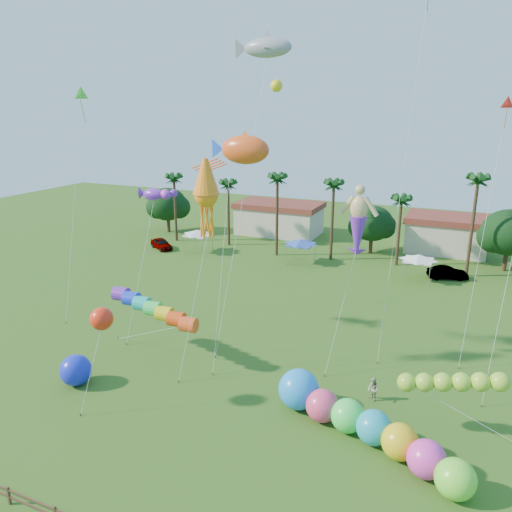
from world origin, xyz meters
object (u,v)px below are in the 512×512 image
at_px(car_a, 161,244).
at_px(blue_ball, 76,370).
at_px(caterpillar_inflatable, 360,423).
at_px(spectator_b, 373,390).
at_px(car_b, 448,273).

distance_m(car_a, blue_ball, 34.77).
distance_m(caterpillar_inflatable, blue_ball, 19.45).
bearing_deg(spectator_b, car_b, 131.31).
relative_size(car_a, spectator_b, 2.63).
height_order(spectator_b, blue_ball, blue_ball).
relative_size(caterpillar_inflatable, blue_ball, 5.66).
height_order(car_b, caterpillar_inflatable, caterpillar_inflatable).
height_order(car_b, blue_ball, blue_ball).
distance_m(spectator_b, blue_ball, 20.28).
distance_m(car_b, caterpillar_inflatable, 32.26).
bearing_deg(car_b, blue_ball, 128.98).
distance_m(car_b, blue_ball, 40.67).
height_order(spectator_b, caterpillar_inflatable, caterpillar_inflatable).
relative_size(car_b, caterpillar_inflatable, 0.35).
height_order(car_a, blue_ball, blue_ball).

